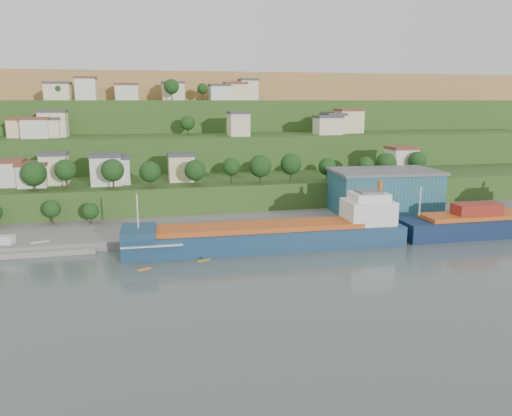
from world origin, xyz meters
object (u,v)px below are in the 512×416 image
object	(u,v)px
warehouse	(384,191)
caravan	(1,241)
cargo_ship_near	(276,236)
kayak_orange	(144,268)

from	to	relation	value
warehouse	caravan	size ratio (longest dim) A/B	5.41
cargo_ship_near	kayak_orange	bearing A→B (deg)	-161.69
cargo_ship_near	kayak_orange	world-z (taller)	cargo_ship_near
warehouse	caravan	distance (m)	104.13
cargo_ship_near	caravan	size ratio (longest dim) A/B	11.45
kayak_orange	cargo_ship_near	bearing A→B (deg)	-6.24
cargo_ship_near	kayak_orange	distance (m)	32.75
caravan	warehouse	bearing A→B (deg)	20.79
cargo_ship_near	caravan	bearing A→B (deg)	172.09
cargo_ship_near	warehouse	distance (m)	45.69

